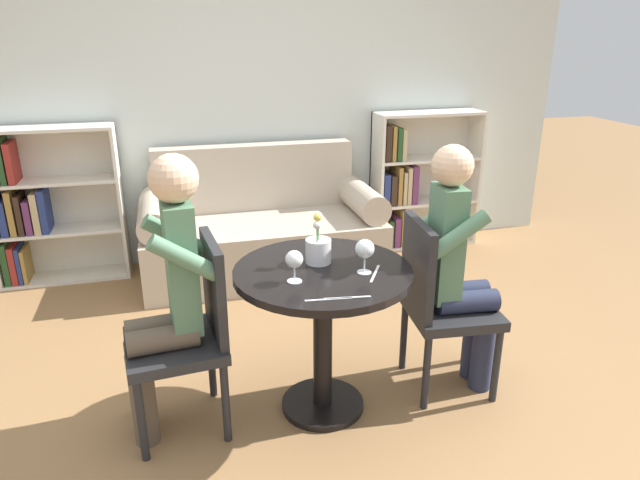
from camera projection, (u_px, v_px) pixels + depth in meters
ground_plane at (323, 406)px, 2.80m from camera, size 16.00×16.00×0.00m
back_wall at (248, 84)px, 4.28m from camera, size 5.20×0.05×2.70m
round_table at (323, 305)px, 2.61m from camera, size 0.81×0.81×0.73m
couch at (262, 232)px, 4.26m from camera, size 1.74×0.80×0.92m
bookshelf_left at (42, 207)px, 4.05m from camera, size 0.88×0.28×1.12m
bookshelf_right at (411, 183)px, 4.74m from camera, size 0.88×0.28×1.12m
chair_left at (190, 329)px, 2.52m from camera, size 0.46×0.46×0.90m
chair_right at (438, 299)px, 2.80m from camera, size 0.46×0.46×0.90m
person_left at (166, 294)px, 2.43m from camera, size 0.44×0.36×1.28m
person_right at (459, 267)px, 2.75m from camera, size 0.44×0.37×1.26m
wine_glass_left at (294, 260)px, 2.38m from camera, size 0.08×0.08×0.14m
wine_glass_right at (365, 250)px, 2.47m from camera, size 0.08×0.08×0.16m
flower_vase at (318, 248)px, 2.59m from camera, size 0.12×0.12×0.24m
knife_left_setting at (347, 298)px, 2.27m from camera, size 0.19×0.04×0.00m
fork_left_setting at (328, 299)px, 2.26m from camera, size 0.19×0.03×0.00m
knife_right_setting at (375, 274)px, 2.49m from camera, size 0.11×0.17×0.00m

